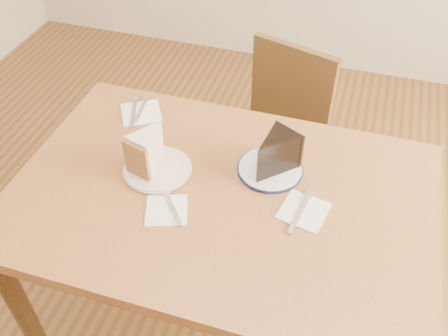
# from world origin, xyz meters

# --- Properties ---
(ground) EXTENTS (4.00, 4.00, 0.00)m
(ground) POSITION_xyz_m (0.00, 0.00, 0.00)
(ground) COLOR #452A12
(ground) RESTS_ON ground
(table) EXTENTS (1.20, 0.80, 0.75)m
(table) POSITION_xyz_m (0.00, 0.00, 0.65)
(table) COLOR brown
(table) RESTS_ON ground
(chair_far) EXTENTS (0.52, 0.52, 0.84)m
(chair_far) POSITION_xyz_m (0.03, 0.59, 0.47)
(chair_far) COLOR #382310
(chair_far) RESTS_ON ground
(plate_cream) EXTENTS (0.19, 0.19, 0.01)m
(plate_cream) POSITION_xyz_m (-0.21, 0.03, 0.76)
(plate_cream) COLOR silver
(plate_cream) RESTS_ON table
(plate_navy) EXTENTS (0.19, 0.19, 0.01)m
(plate_navy) POSITION_xyz_m (0.11, 0.13, 0.76)
(plate_navy) COLOR white
(plate_navy) RESTS_ON table
(carrot_cake) EXTENTS (0.11, 0.13, 0.11)m
(carrot_cake) POSITION_xyz_m (-0.23, 0.05, 0.82)
(carrot_cake) COLOR #F1E2C7
(carrot_cake) RESTS_ON plate_cream
(chocolate_cake) EXTENTS (0.15, 0.17, 0.11)m
(chocolate_cake) POSITION_xyz_m (0.12, 0.12, 0.82)
(chocolate_cake) COLOR black
(chocolate_cake) RESTS_ON plate_navy
(napkin_cream) EXTENTS (0.14, 0.14, 0.00)m
(napkin_cream) POSITION_xyz_m (-0.12, -0.11, 0.75)
(napkin_cream) COLOR white
(napkin_cream) RESTS_ON table
(napkin_navy) EXTENTS (0.14, 0.14, 0.00)m
(napkin_navy) POSITION_xyz_m (0.24, 0.00, 0.75)
(napkin_navy) COLOR white
(napkin_navy) RESTS_ON table
(napkin_spare) EXTENTS (0.18, 0.18, 0.00)m
(napkin_spare) POSITION_xyz_m (-0.37, 0.28, 0.75)
(napkin_spare) COLOR white
(napkin_spare) RESTS_ON table
(fork_cream) EXTENTS (0.10, 0.12, 0.00)m
(fork_cream) POSITION_xyz_m (-0.11, -0.10, 0.76)
(fork_cream) COLOR silver
(fork_cream) RESTS_ON napkin_cream
(knife_navy) EXTENTS (0.04, 0.17, 0.00)m
(knife_navy) POSITION_xyz_m (0.23, -0.01, 0.76)
(knife_navy) COLOR silver
(knife_navy) RESTS_ON napkin_navy
(fork_spare) EXTENTS (0.03, 0.14, 0.00)m
(fork_spare) POSITION_xyz_m (-0.38, 0.29, 0.76)
(fork_spare) COLOR silver
(fork_spare) RESTS_ON napkin_spare
(knife_spare) EXTENTS (0.07, 0.16, 0.00)m
(knife_spare) POSITION_xyz_m (-0.39, 0.26, 0.76)
(knife_spare) COLOR silver
(knife_spare) RESTS_ON napkin_spare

